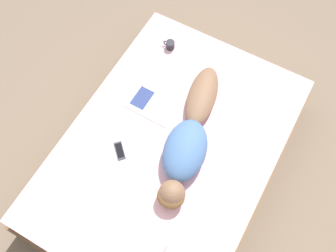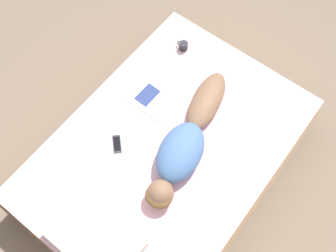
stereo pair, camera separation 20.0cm
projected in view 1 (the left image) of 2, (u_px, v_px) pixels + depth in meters
ground_plane at (170, 167)px, 3.57m from camera, size 12.00×12.00×0.00m
bed at (170, 157)px, 3.35m from camera, size 1.65×2.32×0.50m
person at (188, 141)px, 3.03m from camera, size 0.50×1.30×0.22m
open_magazine at (152, 103)px, 3.29m from camera, size 0.41×0.29×0.01m
coffee_mug at (170, 45)px, 3.51m from camera, size 0.11×0.08×0.08m
cell_phone at (120, 151)px, 3.10m from camera, size 0.16×0.15×0.01m
pillow at (112, 248)px, 2.73m from camera, size 0.65×0.40×0.11m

